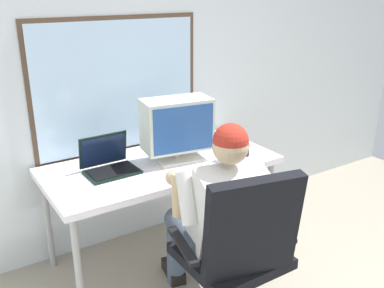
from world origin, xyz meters
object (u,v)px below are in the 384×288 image
Objects in this scene: desk at (161,170)px; crt_monitor at (177,125)px; laptop at (108,162)px; coffee_mug at (243,150)px; person_seated at (218,213)px; office_chair at (240,246)px; desk_speaker at (199,135)px; wine_glass at (228,147)px.

desk is 0.33m from crt_monitor.
laptop is 0.94m from coffee_mug.
crt_monitor is 0.52m from laptop.
person_seated is at bearing -140.27° from coffee_mug.
desk_speaker is (0.45, 1.07, 0.22)m from office_chair.
office_chair is at bearing -122.30° from wine_glass.
desk_speaker is at bearing 20.86° from desk.
coffee_mug reaches higher than desk.
office_chair is 0.28m from person_seated.
desk is 17.54× the size of coffee_mug.
person_seated reaches higher than office_chair.
desk is at bearing 175.54° from crt_monitor.
crt_monitor is 3.36× the size of wine_glass.
desk is 0.64m from person_seated.
office_chair is 0.99m from crt_monitor.
office_chair is 7.14× the size of wine_glass.
office_chair is 0.94m from coffee_mug.
office_chair reaches higher than coffee_mug.
office_chair reaches higher than wine_glass.
desk_speaker is 1.60× the size of coffee_mug.
desk is at bearing 160.79° from coffee_mug.
coffee_mug is (0.14, 0.01, -0.05)m from wine_glass.
wine_glass is 0.15m from coffee_mug.
laptop is 0.78m from desk_speaker.
desk is 0.38m from laptop.
office_chair reaches higher than desk.
laptop is 2.34× the size of desk_speaker.
desk_speaker is (0.00, 0.36, -0.02)m from wine_glass.
wine_glass is at bearing -33.58° from crt_monitor.
office_chair is 0.87m from wine_glass.
desk is at bearing -159.14° from desk_speaker.
person_seated is 8.39× the size of wine_glass.
crt_monitor is 0.38m from desk_speaker.
laptop reaches higher than desk_speaker.
coffee_mug is at bearing 4.08° from wine_glass.
crt_monitor is (0.10, 0.63, 0.34)m from person_seated.
person_seated is (0.02, -0.64, -0.04)m from desk.
crt_monitor is 0.51m from coffee_mug.
desk is at bearing 88.06° from office_chair.
person_seated reaches higher than laptop.
crt_monitor reaches higher than office_chair.
desk_speaker is (0.30, 0.17, -0.17)m from crt_monitor.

